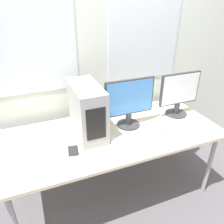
% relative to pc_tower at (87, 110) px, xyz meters
% --- Properties ---
extents(wall_back, '(8.00, 0.07, 2.70)m').
position_rel_pc_tower_xyz_m(wall_back, '(0.20, 0.46, 0.41)').
color(wall_back, silver).
rests_on(wall_back, ground_plane).
extents(desk, '(1.91, 0.83, 0.73)m').
position_rel_pc_tower_xyz_m(desk, '(0.20, -0.09, -0.27)').
color(desk, beige).
rests_on(desk, ground_plane).
extents(pc_tower, '(0.22, 0.49, 0.44)m').
position_rel_pc_tower_xyz_m(pc_tower, '(0.00, 0.00, 0.00)').
color(pc_tower, '#9E9EA3').
rests_on(pc_tower, desk).
extents(monitor_main, '(0.46, 0.21, 0.45)m').
position_rel_pc_tower_xyz_m(monitor_main, '(0.38, -0.02, 0.02)').
color(monitor_main, '#333338').
rests_on(monitor_main, desk).
extents(monitor_right_near, '(0.42, 0.21, 0.44)m').
position_rel_pc_tower_xyz_m(monitor_right_near, '(0.92, -0.01, 0.01)').
color(monitor_right_near, '#333338').
rests_on(monitor_right_near, desk).
extents(keyboard, '(0.45, 0.16, 0.02)m').
position_rel_pc_tower_xyz_m(keyboard, '(0.35, -0.25, -0.21)').
color(keyboard, silver).
rests_on(keyboard, desk).
extents(mouse, '(0.06, 0.09, 0.03)m').
position_rel_pc_tower_xyz_m(mouse, '(0.64, -0.25, -0.21)').
color(mouse, '#B2B2B7').
rests_on(mouse, desk).
extents(cell_phone, '(0.09, 0.13, 0.01)m').
position_rel_pc_tower_xyz_m(cell_phone, '(-0.19, -0.21, -0.21)').
color(cell_phone, '#232328').
rests_on(cell_phone, desk).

